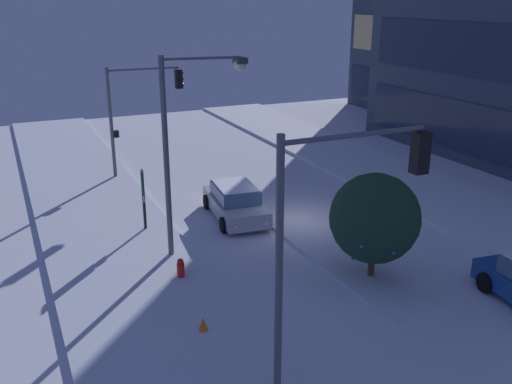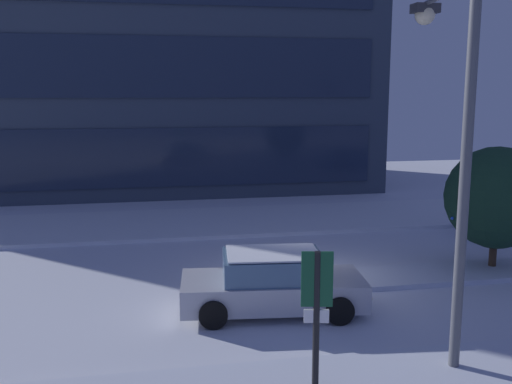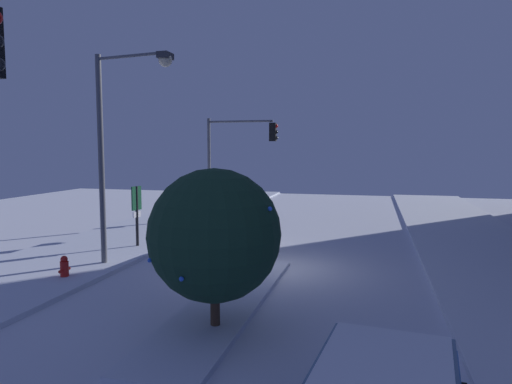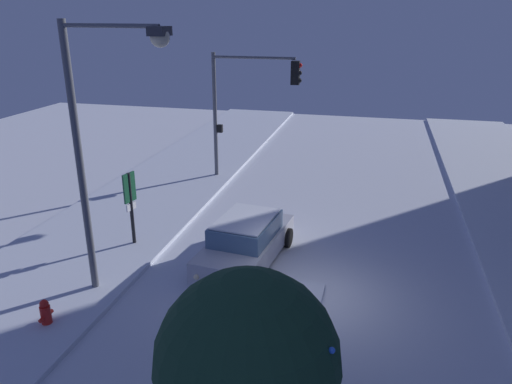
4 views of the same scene
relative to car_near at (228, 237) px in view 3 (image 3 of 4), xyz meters
name	(u,v)px [view 3 (image 3 of 4)]	position (x,y,z in m)	size (l,w,h in m)	color
ground	(274,269)	(1.56, 2.19, -0.71)	(52.00, 52.00, 0.00)	silver
curb_strip_near	(82,254)	(1.56, -5.42, -0.64)	(52.00, 5.20, 0.14)	silver
median_strip	(227,302)	(5.49, 1.73, -0.64)	(9.00, 1.80, 0.14)	silver
car_near	(228,237)	(0.00, 0.00, 0.00)	(4.64, 2.44, 1.49)	#B7B7C1
traffic_light_corner_near_left	(235,151)	(-7.87, -2.06, 3.28)	(0.32, 4.08, 5.83)	#565960
street_lamp_arched	(120,129)	(2.85, -2.87, 4.10)	(0.78, 2.99, 7.32)	#565960
fire_hydrant	(64,269)	(4.60, -3.92, -0.33)	(0.48, 0.26, 0.80)	red
parking_info_sign	(137,209)	(-0.11, -3.96, 0.95)	(0.55, 0.17, 2.61)	black
decorated_tree_median	(214,235)	(7.20, 2.00, 1.51)	(3.01, 3.01, 3.73)	#473323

